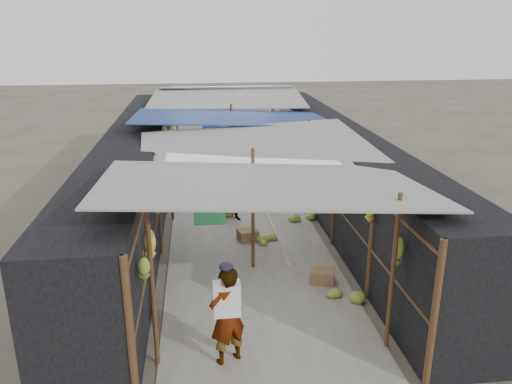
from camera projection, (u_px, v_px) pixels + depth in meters
name	position (u px, v px, depth m)	size (l,w,h in m)	color
ground	(275.00, 355.00, 7.79)	(80.00, 80.00, 0.00)	#6B6356
aisle_slab	(239.00, 210.00, 13.91)	(3.60, 16.00, 0.02)	#9E998E
stall_left	(137.00, 174.00, 13.24)	(1.40, 15.00, 2.30)	black
stall_right	(335.00, 168.00, 13.85)	(1.40, 15.00, 2.30)	black
crate_near	(248.00, 235.00, 11.90)	(0.46, 0.37, 0.28)	#96744C
crate_mid	(322.00, 277.00, 9.93)	(0.48, 0.38, 0.29)	#96744C
crate_back	(233.00, 188.00, 15.36)	(0.47, 0.38, 0.30)	#96744C
black_basin	(266.00, 169.00, 17.58)	(0.62, 0.62, 0.18)	black
vendor_elderly	(227.00, 316.00, 7.39)	(0.58, 0.38, 1.60)	white
shopper_blue	(233.00, 194.00, 12.99)	(0.70, 0.55, 1.44)	navy
vendor_seated	(267.00, 194.00, 14.03)	(0.51, 0.29, 0.79)	#4F4945
market_canopy	(238.00, 123.00, 13.47)	(5.62, 15.20, 2.77)	brown
hanging_bananas	(243.00, 156.00, 13.10)	(3.96, 13.49, 0.88)	olive
floor_bananas	(252.00, 196.00, 14.66)	(3.72, 9.70, 0.36)	olive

